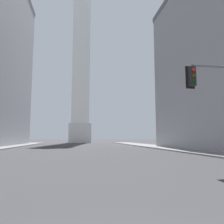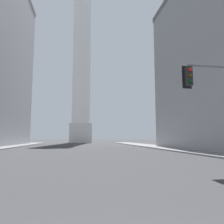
% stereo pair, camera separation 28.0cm
% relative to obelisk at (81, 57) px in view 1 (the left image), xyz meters
% --- Properties ---
extents(sidewalk_right, '(5.00, 88.96, 0.15)m').
position_rel_obelisk_xyz_m(sidewalk_right, '(13.56, -47.45, -30.23)').
color(sidewalk_right, slate).
rests_on(sidewalk_right, ground_plane).
extents(obelisk, '(7.41, 7.41, 63.69)m').
position_rel_obelisk_xyz_m(obelisk, '(0.00, 0.00, 0.00)').
color(obelisk, silver).
rests_on(obelisk, ground_plane).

